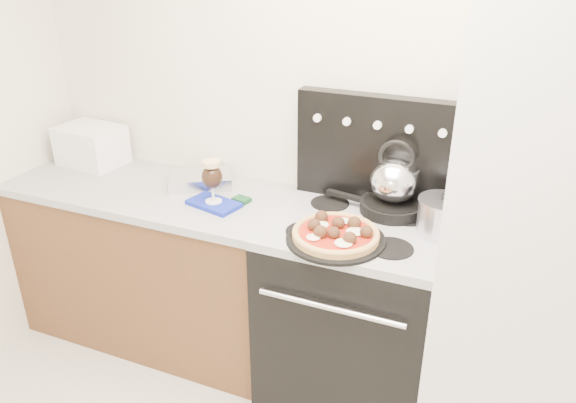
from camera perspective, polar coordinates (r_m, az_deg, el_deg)
The scene contains 16 objects.
room_shell at distance 1.59m, azimuth -4.04°, elevation -4.94°, with size 3.52×3.01×2.52m.
base_cabinet at distance 3.14m, azimuth -13.07°, elevation -6.37°, with size 1.45×0.60×0.86m, color brown.
countertop at distance 2.94m, azimuth -13.92°, elevation 1.13°, with size 1.48×0.63×0.04m, color #ABABAD.
stove_body at distance 2.70m, azimuth 6.58°, elevation -11.38°, with size 0.76×0.65×0.88m, color black.
cooktop at distance 2.45m, azimuth 7.11°, elevation -2.75°, with size 0.76×0.65×0.04m, color #ADADB2.
backguard at distance 2.59m, azimuth 9.14°, elevation 5.21°, with size 0.76×0.08×0.50m, color black.
fridge at distance 2.35m, azimuth 23.63°, elevation -4.85°, with size 0.64×0.68×1.90m, color silver.
toaster_oven at distance 3.28m, azimuth -19.34°, elevation 5.41°, with size 0.34×0.25×0.21m, color white.
foil_sheet at distance 2.89m, azimuth -8.83°, elevation 2.32°, with size 0.31×0.23×0.06m, color white.
oven_mitt at distance 2.66m, azimuth -7.55°, elevation -0.23°, with size 0.24×0.14×0.02m, color #1524AA.
beer_glass at distance 2.61m, azimuth -7.69°, elevation 2.05°, with size 0.10×0.10×0.21m, color black, non-canonical shape.
pizza_pan at distance 2.31m, azimuth 4.85°, elevation -3.82°, with size 0.41×0.41×0.01m, color black.
pizza at distance 2.29m, azimuth 4.88°, elevation -3.13°, with size 0.36×0.36×0.05m, color tan, non-canonical shape.
skillet at distance 2.57m, azimuth 10.52°, elevation -0.51°, with size 0.29×0.29×0.05m, color black.
tea_kettle at distance 2.51m, azimuth 10.78°, elevation 2.51°, with size 0.22×0.22×0.24m, color silver, non-canonical shape.
stock_pot at distance 2.41m, azimuth 15.36°, elevation -1.60°, with size 0.20×0.20×0.15m, color silver.
Camera 1 is at (0.63, -0.92, 2.05)m, focal length 35.00 mm.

